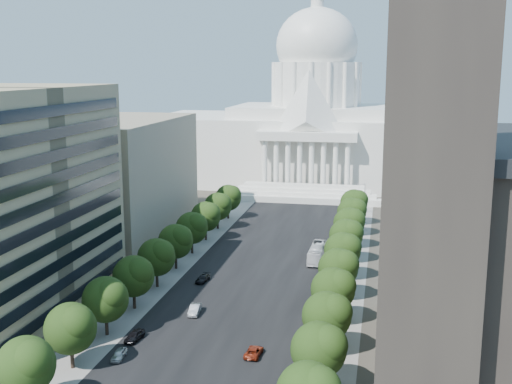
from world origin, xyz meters
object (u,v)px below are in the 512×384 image
Objects in this scene: car_red at (254,352)px; car_dark_b at (203,279)px; car_parked at (119,355)px; car_dark_a at (135,336)px; car_silver at (195,310)px; city_bus at (317,253)px.

car_dark_b is at bearing -57.71° from car_red.
car_parked is (-2.66, -36.54, 0.02)m from car_dark_b.
car_dark_a is at bearing -89.21° from car_dark_b.
car_silver is 17.33m from car_dark_b.
car_silver is 1.21× the size of car_parked.
car_red is 20.41m from car_parked.
car_dark_b is 1.14× the size of car_parked.
car_parked is 0.32× the size of city_bus.
city_bus is (21.48, 19.37, 1.12)m from car_dark_b.
car_parked reaches higher than car_dark_b.
car_dark_b is at bearing 80.81° from car_parked.
car_parked is at bearing -81.85° from car_dark_a.
car_silver is at bearing 70.25° from car_dark_a.
car_silver is 20.00m from car_red.
car_dark_a is at bearing -120.96° from car_silver.
car_red is (20.00, -1.75, -0.13)m from car_dark_a.
car_dark_a reaches higher than car_red.
car_dark_b is (2.87, 29.79, -0.12)m from car_dark_a.
car_dark_b is (-17.13, 31.54, 0.01)m from car_red.
car_parked is at bearing -112.08° from city_bus.
car_dark_a is at bearing -115.08° from city_bus.
car_red is 1.03× the size of car_dark_b.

